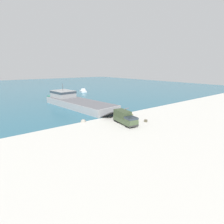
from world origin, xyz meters
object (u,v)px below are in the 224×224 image
(moored_boat_a, at_px, (57,95))
(moored_boat_b, at_px, (83,91))
(soldier_on_ramp, at_px, (132,116))
(military_truck, at_px, (125,118))
(cargo_crate, at_px, (146,121))
(landing_craft, at_px, (75,101))

(moored_boat_a, xyz_separation_m, moored_boat_b, (16.92, 6.10, 0.07))
(moored_boat_a, bearing_deg, soldier_on_ramp, 6.70)
(military_truck, relative_size, moored_boat_b, 1.30)
(military_truck, relative_size, cargo_crate, 11.13)
(soldier_on_ramp, xyz_separation_m, moored_boat_a, (-1.77, 48.32, -0.45))
(landing_craft, relative_size, soldier_on_ramp, 19.82)
(moored_boat_b, bearing_deg, cargo_crate, -89.72)
(soldier_on_ramp, relative_size, moored_boat_b, 0.30)
(military_truck, xyz_separation_m, cargo_crate, (5.13, -1.96, -1.27))
(military_truck, relative_size, moored_boat_a, 0.90)
(soldier_on_ramp, distance_m, moored_boat_a, 48.36)
(military_truck, height_order, moored_boat_a, military_truck)
(moored_boat_a, bearing_deg, moored_boat_b, 114.43)
(landing_craft, distance_m, military_truck, 25.33)
(moored_boat_b, bearing_deg, soldier_on_ramp, -92.10)
(landing_craft, bearing_deg, military_truck, -96.63)
(military_truck, distance_m, moored_boat_a, 49.43)
(moored_boat_a, distance_m, cargo_crate, 51.47)
(cargo_crate, bearing_deg, landing_craft, 101.56)
(soldier_on_ramp, relative_size, moored_boat_a, 0.21)
(military_truck, height_order, soldier_on_ramp, military_truck)
(military_truck, height_order, moored_boat_b, military_truck)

